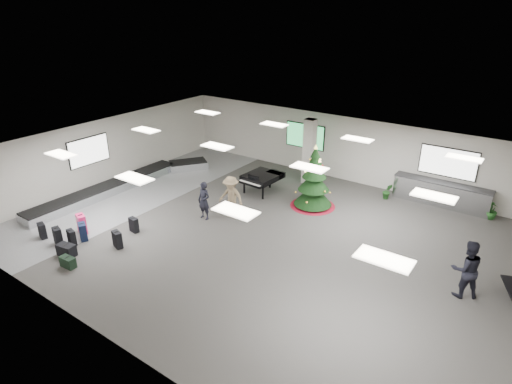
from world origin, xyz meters
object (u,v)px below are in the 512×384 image
Objects in this scene: baggage_carousel at (125,184)px; grand_piano at (261,177)px; traveler_b at (231,197)px; service_counter at (441,194)px; potted_plant_right at (492,210)px; christmas_tree at (314,186)px; pink_suitcase at (82,224)px; traveler_bench at (466,269)px; potted_plant_left at (387,191)px; traveler_a at (204,201)px.

grand_piano is (5.63, 3.37, 0.52)m from baggage_carousel.
traveler_b is at bearing -78.18° from grand_piano.
service_counter reaches higher than baggage_carousel.
traveler_b is 2.27× the size of potted_plant_right.
christmas_tree reaches higher than potted_plant_right.
traveler_bench reaches higher than pink_suitcase.
christmas_tree reaches higher than pink_suitcase.
christmas_tree reaches higher than baggage_carousel.
potted_plant_left reaches higher than baggage_carousel.
traveler_b is at bearing -130.64° from potted_plant_left.
service_counter is at bearing 175.83° from potted_plant_right.
service_counter is 5.60m from christmas_tree.
traveler_a is 1.11m from traveler_b.
potted_plant_right is at bearing 59.45° from pink_suitcase.
traveler_a is (3.04, 3.65, 0.42)m from pink_suitcase.
traveler_b is at bearing 5.47° from baggage_carousel.
traveler_b reaches higher than pink_suitcase.
christmas_tree reaches higher than service_counter.
traveler_b is 7.19m from potted_plant_left.
traveler_a is at bearing -92.63° from grand_piano.
christmas_tree is at bearing 51.84° from traveler_a.
potted_plant_right is (9.63, 6.78, -0.41)m from traveler_a.
potted_plant_left is at bearing -172.39° from potted_plant_right.
grand_piano is 1.06× the size of traveler_b.
service_counter is (12.84, 6.73, 0.33)m from baggage_carousel.
grand_piano is 1.17× the size of traveler_a.
grand_piano is at bearing 95.18° from traveler_b.
potted_plant_right is (6.57, 3.15, -0.57)m from christmas_tree.
potted_plant_left is (8.50, 9.88, -0.00)m from pink_suitcase.
potted_plant_right is (9.27, 3.21, -0.34)m from grand_piano.
potted_plant_left is 4.20m from potted_plant_right.
traveler_bench is at bearing -14.08° from grand_piano.
grand_piano is at bearing -50.95° from traveler_bench.
grand_piano is at bearing -160.88° from potted_plant_right.
traveler_b reaches higher than potted_plant_right.
pink_suitcase is 13.51m from traveler_bench.
grand_piano is (-2.70, -0.07, -0.23)m from christmas_tree.
baggage_carousel is at bearing 140.11° from pink_suitcase.
pink_suitcase is at bearing -112.10° from grand_piano.
christmas_tree is 1.58× the size of traveler_b.
christmas_tree is at bearing -57.70° from traveler_bench.
baggage_carousel is at bearing -152.33° from service_counter.
christmas_tree is 4.75m from traveler_a.
grand_piano is 9.83m from traveler_bench.
christmas_tree is 1.76× the size of traveler_a.
potted_plant_left is at bearing 50.67° from traveler_a.
christmas_tree is 3.65m from traveler_b.
pink_suitcase is 13.03m from potted_plant_left.
traveler_bench is at bearing -23.91° from christmas_tree.
service_counter is 2.54× the size of traveler_a.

